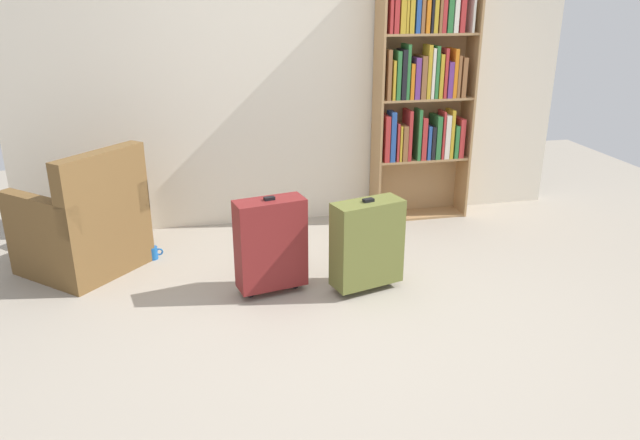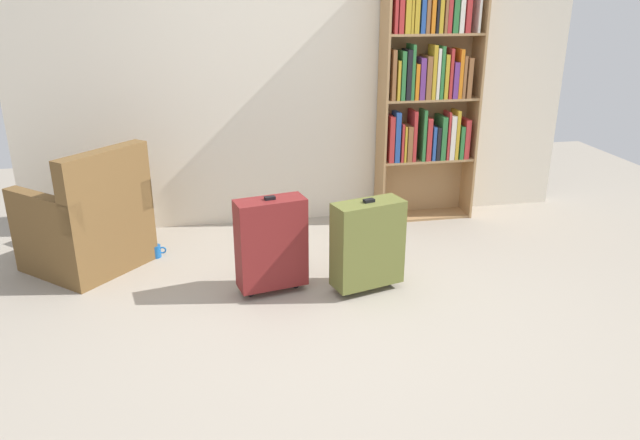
{
  "view_description": "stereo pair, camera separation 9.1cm",
  "coord_description": "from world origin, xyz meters",
  "px_view_note": "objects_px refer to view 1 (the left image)",
  "views": [
    {
      "loc": [
        -0.91,
        -3.09,
        1.9
      ],
      "look_at": [
        -0.15,
        0.38,
        0.55
      ],
      "focal_mm": 34.13,
      "sensor_mm": 36.0,
      "label": 1
    },
    {
      "loc": [
        -0.82,
        -3.11,
        1.9
      ],
      "look_at": [
        -0.15,
        0.38,
        0.55
      ],
      "focal_mm": 34.13,
      "sensor_mm": 36.0,
      "label": 2
    }
  ],
  "objects_px": {
    "armchair": "(84,227)",
    "mug": "(153,253)",
    "suitcase_olive": "(367,243)",
    "bookshelf": "(423,84)",
    "suitcase_dark_red": "(271,244)"
  },
  "relations": [
    {
      "from": "armchair",
      "to": "suitcase_olive",
      "type": "xyz_separation_m",
      "value": [
        1.87,
        -0.75,
        0.02
      ]
    },
    {
      "from": "suitcase_olive",
      "to": "suitcase_dark_red",
      "type": "bearing_deg",
      "value": 171.21
    },
    {
      "from": "armchair",
      "to": "suitcase_olive",
      "type": "distance_m",
      "value": 2.02
    },
    {
      "from": "suitcase_dark_red",
      "to": "suitcase_olive",
      "type": "bearing_deg",
      "value": -8.79
    },
    {
      "from": "bookshelf",
      "to": "suitcase_dark_red",
      "type": "height_order",
      "value": "bookshelf"
    },
    {
      "from": "armchair",
      "to": "mug",
      "type": "height_order",
      "value": "armchair"
    },
    {
      "from": "suitcase_olive",
      "to": "mug",
      "type": "bearing_deg",
      "value": 150.25
    },
    {
      "from": "bookshelf",
      "to": "armchair",
      "type": "xyz_separation_m",
      "value": [
        -2.72,
        -0.54,
        -0.84
      ]
    },
    {
      "from": "armchair",
      "to": "mug",
      "type": "xyz_separation_m",
      "value": [
        0.45,
        0.07,
        -0.27
      ]
    },
    {
      "from": "mug",
      "to": "suitcase_dark_red",
      "type": "distance_m",
      "value": 1.12
    },
    {
      "from": "mug",
      "to": "suitcase_olive",
      "type": "bearing_deg",
      "value": -29.75
    },
    {
      "from": "bookshelf",
      "to": "mug",
      "type": "bearing_deg",
      "value": -168.16
    },
    {
      "from": "bookshelf",
      "to": "suitcase_dark_red",
      "type": "distance_m",
      "value": 2.06
    },
    {
      "from": "mug",
      "to": "suitcase_dark_red",
      "type": "bearing_deg",
      "value": -41.88
    },
    {
      "from": "armchair",
      "to": "mug",
      "type": "relative_size",
      "value": 8.24
    }
  ]
}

